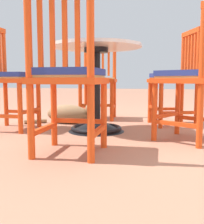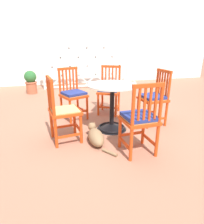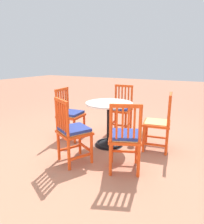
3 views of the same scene
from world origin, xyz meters
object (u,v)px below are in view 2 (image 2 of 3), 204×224
(tabby_cat, at_px, (95,136))
(orange_chair_by_planter, at_px, (63,112))
(cafe_table, at_px, (112,112))
(orange_chair_at_corner, at_px, (140,120))
(orange_chair_near_fence, at_px, (73,95))
(orange_chair_tucked_in, at_px, (109,91))
(orange_chair_facing_out, at_px, (154,98))
(terracotta_planter, at_px, (31,82))

(tabby_cat, bearing_deg, orange_chair_by_planter, 157.93)
(cafe_table, bearing_deg, orange_chair_at_corner, -81.98)
(tabby_cat, bearing_deg, orange_chair_near_fence, 100.21)
(orange_chair_near_fence, bearing_deg, orange_chair_by_planter, -105.59)
(orange_chair_tucked_in, bearing_deg, orange_chair_facing_out, -50.93)
(tabby_cat, bearing_deg, cafe_table, 46.60)
(tabby_cat, distance_m, terracotta_planter, 3.39)
(orange_chair_by_planter, height_order, terracotta_planter, orange_chair_by_planter)
(orange_chair_at_corner, distance_m, tabby_cat, 0.70)
(orange_chair_by_planter, distance_m, orange_chair_tucked_in, 1.35)
(cafe_table, xyz_separation_m, orange_chair_tucked_in, (0.17, 0.76, 0.16))
(orange_chair_by_planter, relative_size, tabby_cat, 1.26)
(orange_chair_by_planter, bearing_deg, terracotta_planter, 102.53)
(tabby_cat, bearing_deg, terracotta_planter, 108.80)
(orange_chair_at_corner, xyz_separation_m, terracotta_planter, (-1.55, 3.59, -0.12))
(cafe_table, distance_m, tabby_cat, 0.55)
(terracotta_planter, bearing_deg, orange_chair_near_fence, -67.51)
(orange_chair_by_planter, bearing_deg, tabby_cat, -22.07)
(orange_chair_facing_out, height_order, terracotta_planter, orange_chair_facing_out)
(orange_chair_facing_out, height_order, orange_chair_tucked_in, same)
(orange_chair_tucked_in, relative_size, terracotta_planter, 1.47)
(orange_chair_facing_out, xyz_separation_m, orange_chair_tucked_in, (-0.57, 0.70, 0.00))
(orange_chair_at_corner, distance_m, orange_chair_near_fence, 1.54)
(cafe_table, relative_size, tabby_cat, 1.05)
(cafe_table, distance_m, orange_chair_at_corner, 0.79)
(orange_chair_tucked_in, relative_size, tabby_cat, 1.26)
(cafe_table, height_order, orange_chair_at_corner, orange_chair_at_corner)
(cafe_table, height_order, orange_chair_by_planter, orange_chair_by_planter)
(orange_chair_at_corner, bearing_deg, orange_chair_near_fence, 114.65)
(orange_chair_facing_out, relative_size, tabby_cat, 1.26)
(cafe_table, height_order, orange_chair_facing_out, orange_chair_facing_out)
(cafe_table, xyz_separation_m, tabby_cat, (-0.35, -0.37, -0.19))
(orange_chair_facing_out, bearing_deg, terracotta_planter, 128.29)
(orange_chair_facing_out, xyz_separation_m, terracotta_planter, (-2.18, 2.77, -0.12))
(cafe_table, bearing_deg, orange_chair_tucked_in, 77.07)
(orange_chair_tucked_in, height_order, terracotta_planter, orange_chair_tucked_in)
(orange_chair_near_fence, bearing_deg, orange_chair_tucked_in, 10.04)
(orange_chair_near_fence, distance_m, tabby_cat, 1.08)
(orange_chair_facing_out, bearing_deg, orange_chair_tucked_in, 129.07)
(cafe_table, height_order, orange_chair_near_fence, orange_chair_near_fence)
(cafe_table, height_order, terracotta_planter, cafe_table)
(tabby_cat, xyz_separation_m, terracotta_planter, (-1.09, 3.20, 0.23))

